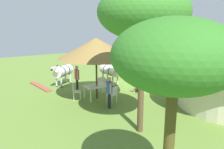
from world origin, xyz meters
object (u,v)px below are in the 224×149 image
at_px(zebra_toward_hut, 63,71).
at_px(acacia_tree_far_lawn, 175,57).
at_px(patio_chair_west_end, 75,90).
at_px(standing_watcher, 128,65).
at_px(patio_chair_near_hut, 113,94).
at_px(zebra_by_umbrella, 110,71).
at_px(shade_umbrella, 96,48).
at_px(patio_chair_near_lawn, 102,84).
at_px(guest_beside_umbrella, 109,90).
at_px(zebra_nearest_camera, 158,68).
at_px(acacia_tree_left_background, 143,13).
at_px(striped_lounge_chair, 140,88).
at_px(patio_dining_table, 97,87).
at_px(guest_behind_table, 77,76).

relative_size(zebra_toward_hut, acacia_tree_far_lawn, 0.43).
relative_size(patio_chair_west_end, standing_watcher, 0.55).
relative_size(patio_chair_near_hut, zebra_by_umbrella, 0.39).
relative_size(shade_umbrella, zebra_toward_hut, 2.22).
distance_m(patio_chair_near_lawn, guest_beside_umbrella, 2.68).
bearing_deg(guest_beside_umbrella, zebra_nearest_camera, 129.98).
xyz_separation_m(zebra_nearest_camera, acacia_tree_left_background, (5.71, 4.98, 3.40)).
bearing_deg(acacia_tree_left_background, zebra_toward_hut, -88.75).
bearing_deg(striped_lounge_chair, zebra_by_umbrella, 168.27).
bearing_deg(striped_lounge_chair, shade_umbrella, -122.83).
bearing_deg(patio_dining_table, patio_chair_near_hut, 107.49).
bearing_deg(standing_watcher, acacia_tree_far_lawn, 106.35).
height_order(patio_chair_near_lawn, acacia_tree_left_background, acacia_tree_left_background).
xyz_separation_m(patio_chair_near_hut, striped_lounge_chair, (-2.36, -0.68, -0.27)).
height_order(guest_beside_umbrella, striped_lounge_chair, guest_beside_umbrella).
bearing_deg(acacia_tree_left_background, patio_chair_near_lawn, -103.69).
bearing_deg(standing_watcher, shade_umbrella, 82.66).
bearing_deg(acacia_tree_far_lawn, striped_lounge_chair, -125.95).
xyz_separation_m(standing_watcher, striped_lounge_chair, (1.54, 3.25, -0.73)).
height_order(striped_lounge_chair, zebra_by_umbrella, zebra_by_umbrella).
xyz_separation_m(shade_umbrella, patio_chair_near_hut, (-0.35, 1.12, -2.29)).
distance_m(shade_umbrella, zebra_by_umbrella, 3.52).
relative_size(zebra_by_umbrella, acacia_tree_left_background, 0.43).
distance_m(patio_chair_near_hut, acacia_tree_left_background, 5.08).
xyz_separation_m(zebra_nearest_camera, zebra_toward_hut, (5.88, -2.91, -0.07)).
distance_m(patio_chair_near_lawn, guest_behind_table, 1.55).
bearing_deg(zebra_toward_hut, acacia_tree_far_lawn, 134.71).
bearing_deg(acacia_tree_left_background, acacia_tree_far_lawn, 58.79).
xyz_separation_m(guest_beside_umbrella, acacia_tree_far_lawn, (2.21, 5.87, 2.52)).
xyz_separation_m(guest_beside_umbrella, acacia_tree_left_background, (0.27, 2.67, 3.49)).
xyz_separation_m(shade_umbrella, patio_dining_table, (-0.00, 0.00, -2.16)).
xyz_separation_m(patio_chair_near_lawn, zebra_nearest_camera, (-4.46, 0.15, 0.50)).
height_order(patio_chair_near_hut, acacia_tree_far_lawn, acacia_tree_far_lawn).
bearing_deg(patio_chair_near_lawn, patio_dining_table, 90.00).
bearing_deg(patio_chair_west_end, striped_lounge_chair, 100.86).
relative_size(zebra_nearest_camera, acacia_tree_far_lawn, 0.47).
distance_m(zebra_nearest_camera, zebra_toward_hut, 6.56).
height_order(patio_chair_west_end, standing_watcher, standing_watcher).
bearing_deg(zebra_by_umbrella, guest_behind_table, 7.76).
bearing_deg(shade_umbrella, guest_beside_umbrella, 83.67).
relative_size(patio_chair_near_lawn, zebra_by_umbrella, 0.39).
bearing_deg(zebra_nearest_camera, shade_umbrella, 42.08).
relative_size(shade_umbrella, zebra_by_umbrella, 1.74).
bearing_deg(acacia_tree_left_background, guest_behind_table, -89.91).
relative_size(acacia_tree_left_background, acacia_tree_far_lawn, 1.28).
relative_size(guest_beside_umbrella, zebra_by_umbrella, 0.68).
relative_size(patio_dining_table, standing_watcher, 0.78).
bearing_deg(zebra_by_umbrella, zebra_toward_hut, -30.35).
relative_size(patio_dining_table, acacia_tree_left_background, 0.24).
bearing_deg(patio_chair_near_lawn, shade_umbrella, 90.00).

